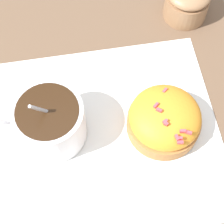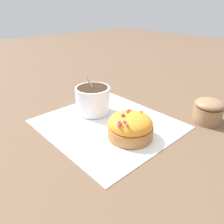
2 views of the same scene
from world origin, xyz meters
name	(u,v)px [view 2 (image 2 of 2)]	position (x,y,z in m)	size (l,w,h in m)	color
ground_plane	(108,124)	(0.00, 0.00, 0.00)	(3.00, 3.00, 0.00)	brown
paper_napkin	(108,124)	(0.00, 0.00, 0.00)	(0.29, 0.27, 0.00)	white
coffee_cup	(93,98)	(0.07, -0.01, 0.04)	(0.11, 0.08, 0.09)	white
frosted_pastry	(129,127)	(-0.07, 0.00, 0.03)	(0.09, 0.09, 0.05)	#B2753D
sugar_bowl	(208,110)	(-0.14, -0.18, 0.03)	(0.07, 0.07, 0.06)	#99704C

